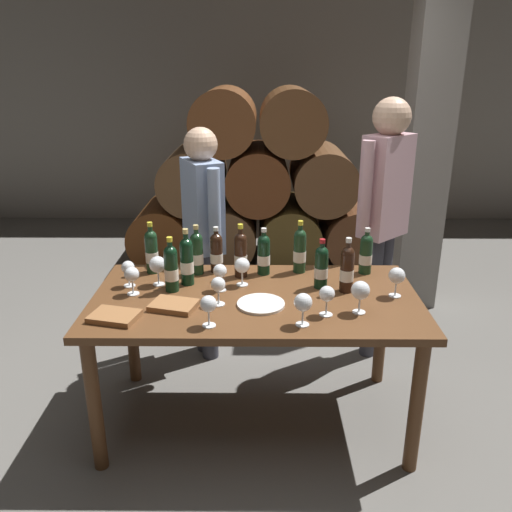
# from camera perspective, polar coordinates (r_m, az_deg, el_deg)

# --- Properties ---
(ground_plane) EXTENTS (14.00, 14.00, 0.00)m
(ground_plane) POSITION_cam_1_polar(r_m,az_deg,el_deg) (3.16, -0.03, -17.01)
(ground_plane) COLOR #66635E
(cellar_back_wall) EXTENTS (10.00, 0.24, 2.80)m
(cellar_back_wall) POSITION_cam_1_polar(r_m,az_deg,el_deg) (6.73, 0.28, 15.89)
(cellar_back_wall) COLOR gray
(cellar_back_wall) RESTS_ON ground_plane
(barrel_stack) EXTENTS (2.49, 0.90, 1.69)m
(barrel_stack) POSITION_cam_1_polar(r_m,az_deg,el_deg) (5.25, 0.21, 7.18)
(barrel_stack) COLOR #5C2F12
(barrel_stack) RESTS_ON ground_plane
(stone_pillar) EXTENTS (0.32, 0.32, 2.60)m
(stone_pillar) POSITION_cam_1_polar(r_m,az_deg,el_deg) (4.35, 17.89, 11.22)
(stone_pillar) COLOR gray
(stone_pillar) RESTS_ON ground_plane
(dining_table) EXTENTS (1.70, 0.90, 0.76)m
(dining_table) POSITION_cam_1_polar(r_m,az_deg,el_deg) (2.80, -0.03, -6.05)
(dining_table) COLOR brown
(dining_table) RESTS_ON ground_plane
(wine_bottle_0) EXTENTS (0.07, 0.07, 0.31)m
(wine_bottle_0) POSITION_cam_1_polar(r_m,az_deg,el_deg) (3.04, 4.74, 0.63)
(wine_bottle_0) COLOR #19381E
(wine_bottle_0) RESTS_ON dining_table
(wine_bottle_1) EXTENTS (0.07, 0.07, 0.27)m
(wine_bottle_1) POSITION_cam_1_polar(r_m,az_deg,el_deg) (3.08, 11.75, 0.27)
(wine_bottle_1) COLOR #19381E
(wine_bottle_1) RESTS_ON dining_table
(wine_bottle_2) EXTENTS (0.07, 0.07, 0.30)m
(wine_bottle_2) POSITION_cam_1_polar(r_m,az_deg,el_deg) (2.81, 9.78, -1.34)
(wine_bottle_2) COLOR black
(wine_bottle_2) RESTS_ON dining_table
(wine_bottle_3) EXTENTS (0.07, 0.07, 0.27)m
(wine_bottle_3) POSITION_cam_1_polar(r_m,az_deg,el_deg) (3.01, 0.83, 0.22)
(wine_bottle_3) COLOR black
(wine_bottle_3) RESTS_ON dining_table
(wine_bottle_4) EXTENTS (0.07, 0.07, 0.31)m
(wine_bottle_4) POSITION_cam_1_polar(r_m,az_deg,el_deg) (2.97, -1.66, 0.19)
(wine_bottle_4) COLOR black
(wine_bottle_4) RESTS_ON dining_table
(wine_bottle_5) EXTENTS (0.07, 0.07, 0.30)m
(wine_bottle_5) POSITION_cam_1_polar(r_m,az_deg,el_deg) (3.09, -11.18, 0.54)
(wine_bottle_5) COLOR #19381E
(wine_bottle_5) RESTS_ON dining_table
(wine_bottle_6) EXTENTS (0.07, 0.07, 0.27)m
(wine_bottle_6) POSITION_cam_1_polar(r_m,az_deg,el_deg) (2.85, 7.04, -1.14)
(wine_bottle_6) COLOR black
(wine_bottle_6) RESTS_ON dining_table
(wine_bottle_7) EXTENTS (0.07, 0.07, 0.29)m
(wine_bottle_7) POSITION_cam_1_polar(r_m,az_deg,el_deg) (3.03, -6.39, 0.35)
(wine_bottle_7) COLOR #19381E
(wine_bottle_7) RESTS_ON dining_table
(wine_bottle_8) EXTENTS (0.07, 0.07, 0.27)m
(wine_bottle_8) POSITION_cam_1_polar(r_m,az_deg,el_deg) (3.05, -4.28, 0.40)
(wine_bottle_8) COLOR black
(wine_bottle_8) RESTS_ON dining_table
(wine_bottle_9) EXTENTS (0.07, 0.07, 0.30)m
(wine_bottle_9) POSITION_cam_1_polar(r_m,az_deg,el_deg) (2.82, -9.12, -1.27)
(wine_bottle_9) COLOR black
(wine_bottle_9) RESTS_ON dining_table
(wine_bottle_10) EXTENTS (0.07, 0.07, 0.32)m
(wine_bottle_10) POSITION_cam_1_polar(r_m,az_deg,el_deg) (2.89, -7.46, -0.51)
(wine_bottle_10) COLOR black
(wine_bottle_10) RESTS_ON dining_table
(wine_glass_0) EXTENTS (0.09, 0.09, 0.16)m
(wine_glass_0) POSITION_cam_1_polar(r_m,az_deg,el_deg) (2.44, 5.09, -5.07)
(wine_glass_0) COLOR white
(wine_glass_0) RESTS_ON dining_table
(wine_glass_1) EXTENTS (0.07, 0.07, 0.15)m
(wine_glass_1) POSITION_cam_1_polar(r_m,az_deg,el_deg) (2.80, -3.91, -1.73)
(wine_glass_1) COLOR white
(wine_glass_1) RESTS_ON dining_table
(wine_glass_2) EXTENTS (0.08, 0.08, 0.16)m
(wine_glass_2) POSITION_cam_1_polar(r_m,az_deg,el_deg) (2.86, -1.51, -1.10)
(wine_glass_2) COLOR white
(wine_glass_2) RESTS_ON dining_table
(wine_glass_3) EXTENTS (0.08, 0.08, 0.15)m
(wine_glass_3) POSITION_cam_1_polar(r_m,az_deg,el_deg) (2.43, -5.15, -5.26)
(wine_glass_3) COLOR white
(wine_glass_3) RESTS_ON dining_table
(wine_glass_4) EXTENTS (0.09, 0.09, 0.16)m
(wine_glass_4) POSITION_cam_1_polar(r_m,az_deg,el_deg) (2.91, -10.55, -0.97)
(wine_glass_4) COLOR white
(wine_glass_4) RESTS_ON dining_table
(wine_glass_5) EXTENTS (0.07, 0.07, 0.15)m
(wine_glass_5) POSITION_cam_1_polar(r_m,az_deg,el_deg) (2.64, -4.10, -3.18)
(wine_glass_5) COLOR white
(wine_glass_5) RESTS_ON dining_table
(wine_glass_6) EXTENTS (0.09, 0.09, 0.16)m
(wine_glass_6) POSITION_cam_1_polar(r_m,az_deg,el_deg) (2.59, 11.18, -3.71)
(wine_glass_6) COLOR white
(wine_glass_6) RESTS_ON dining_table
(wine_glass_7) EXTENTS (0.08, 0.08, 0.15)m
(wine_glass_7) POSITION_cam_1_polar(r_m,az_deg,el_deg) (2.82, -13.24, -2.02)
(wine_glass_7) COLOR white
(wine_glass_7) RESTS_ON dining_table
(wine_glass_8) EXTENTS (0.08, 0.08, 0.16)m
(wine_glass_8) POSITION_cam_1_polar(r_m,az_deg,el_deg) (2.81, 14.92, -2.13)
(wine_glass_8) COLOR white
(wine_glass_8) RESTS_ON dining_table
(wine_glass_9) EXTENTS (0.08, 0.08, 0.15)m
(wine_glass_9) POSITION_cam_1_polar(r_m,az_deg,el_deg) (2.54, 7.64, -4.17)
(wine_glass_9) COLOR white
(wine_glass_9) RESTS_ON dining_table
(wine_glass_10) EXTENTS (0.07, 0.07, 0.15)m
(wine_glass_10) POSITION_cam_1_polar(r_m,az_deg,el_deg) (2.93, -13.61, -1.32)
(wine_glass_10) COLOR white
(wine_glass_10) RESTS_ON dining_table
(tasting_notebook) EXTENTS (0.25, 0.21, 0.03)m
(tasting_notebook) POSITION_cam_1_polar(r_m,az_deg,el_deg) (2.66, -8.84, -5.27)
(tasting_notebook) COLOR #936038
(tasting_notebook) RESTS_ON dining_table
(leather_ledger) EXTENTS (0.25, 0.21, 0.03)m
(leather_ledger) POSITION_cam_1_polar(r_m,az_deg,el_deg) (2.61, -15.00, -6.30)
(leather_ledger) COLOR #936038
(leather_ledger) RESTS_ON dining_table
(serving_plate) EXTENTS (0.24, 0.24, 0.01)m
(serving_plate) POSITION_cam_1_polar(r_m,az_deg,el_deg) (2.66, 0.53, -5.20)
(serving_plate) COLOR white
(serving_plate) RESTS_ON dining_table
(sommelier_presenting) EXTENTS (0.38, 0.36, 1.72)m
(sommelier_presenting) POSITION_cam_1_polar(r_m,az_deg,el_deg) (3.47, 13.63, 5.19)
(sommelier_presenting) COLOR #383842
(sommelier_presenting) RESTS_ON ground_plane
(taster_seated_left) EXTENTS (0.30, 0.46, 1.54)m
(taster_seated_left) POSITION_cam_1_polar(r_m,az_deg,el_deg) (3.40, -5.68, 3.24)
(taster_seated_left) COLOR #383842
(taster_seated_left) RESTS_ON ground_plane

